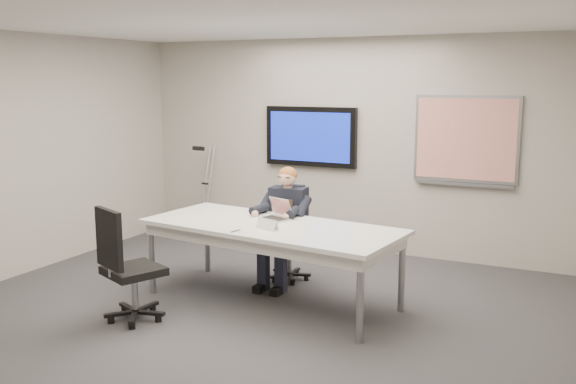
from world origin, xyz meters
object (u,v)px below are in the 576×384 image
at_px(seated_person, 282,239).
at_px(office_chair_near, 130,286).
at_px(office_chair_far, 290,254).
at_px(laptop, 277,214).
at_px(conference_table, 271,233).

bearing_deg(seated_person, office_chair_near, -121.78).
distance_m(office_chair_far, seated_person, 0.34).
relative_size(office_chair_far, laptop, 2.49).
bearing_deg(conference_table, laptop, 111.12).
distance_m(seated_person, laptop, 0.43).
height_order(seated_person, laptop, seated_person).
height_order(conference_table, laptop, laptop).
bearing_deg(seated_person, office_chair_far, 87.75).
distance_m(conference_table, seated_person, 0.59).
xyz_separation_m(seated_person, laptop, (0.08, -0.26, 0.34)).
bearing_deg(office_chair_near, seated_person, -93.33).
distance_m(conference_table, office_chair_far, 0.90).
relative_size(office_chair_far, seated_person, 0.71).
bearing_deg(seated_person, conference_table, -79.45).
distance_m(conference_table, laptop, 0.32).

